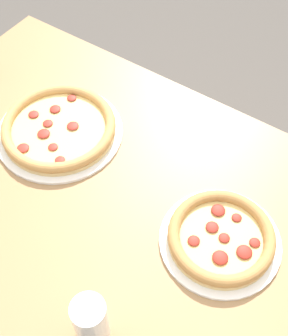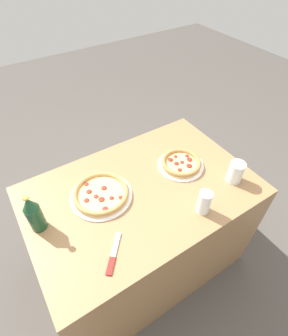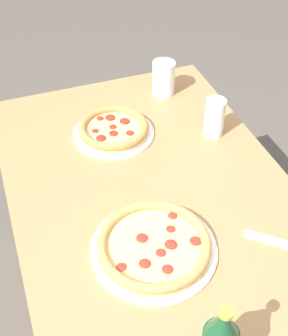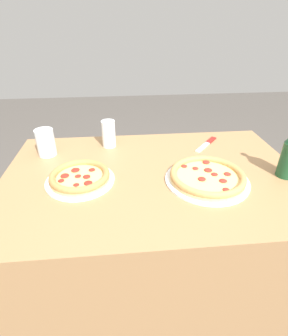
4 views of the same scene
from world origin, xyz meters
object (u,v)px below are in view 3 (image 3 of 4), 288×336
object	(u,v)px
pizza_salami	(114,129)
pizza_veggie	(154,246)
glass_mango_juice	(163,80)
knife	(286,245)
glass_orange_juice	(214,119)

from	to	relation	value
pizza_salami	pizza_veggie	world-z (taller)	same
glass_mango_juice	knife	bearing A→B (deg)	-177.29
pizza_veggie	knife	distance (m)	0.34
pizza_salami	glass_orange_juice	xyz separation A→B (m)	(-0.11, -0.31, 0.04)
pizza_veggie	glass_orange_juice	distance (m)	0.52
glass_orange_juice	glass_mango_juice	bearing A→B (deg)	12.74
glass_orange_juice	knife	distance (m)	0.49
glass_mango_juice	glass_orange_juice	bearing A→B (deg)	-167.26
pizza_salami	pizza_veggie	distance (m)	0.49
glass_mango_juice	glass_orange_juice	world-z (taller)	glass_orange_juice
pizza_veggie	glass_orange_juice	bearing A→B (deg)	-42.66
pizza_veggie	glass_orange_juice	world-z (taller)	glass_orange_juice
glass_orange_juice	pizza_veggie	bearing A→B (deg)	137.34
pizza_salami	pizza_veggie	size ratio (longest dim) A/B	0.82
glass_orange_juice	knife	xyz separation A→B (m)	(-0.49, 0.03, -0.05)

